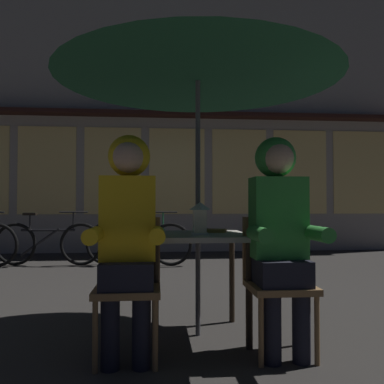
% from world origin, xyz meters
% --- Properties ---
extents(ground_plane, '(60.00, 60.00, 0.00)m').
position_xyz_m(ground_plane, '(0.00, 0.00, 0.00)').
color(ground_plane, '#2D2B28').
extents(cafe_table, '(0.72, 0.72, 0.74)m').
position_xyz_m(cafe_table, '(0.00, 0.00, 0.64)').
color(cafe_table, '#B2AD9E').
rests_on(cafe_table, ground_plane).
extents(patio_umbrella, '(2.10, 2.10, 2.31)m').
position_xyz_m(patio_umbrella, '(0.00, 0.00, 2.06)').
color(patio_umbrella, '#4C4C51').
rests_on(patio_umbrella, ground_plane).
extents(lantern, '(0.11, 0.11, 0.23)m').
position_xyz_m(lantern, '(0.00, -0.12, 0.86)').
color(lantern, white).
rests_on(lantern, cafe_table).
extents(chair_left, '(0.40, 0.40, 0.87)m').
position_xyz_m(chair_left, '(-0.48, -0.37, 0.49)').
color(chair_left, olive).
rests_on(chair_left, ground_plane).
extents(chair_right, '(0.40, 0.40, 0.87)m').
position_xyz_m(chair_right, '(0.48, -0.37, 0.49)').
color(chair_right, olive).
rests_on(chair_right, ground_plane).
extents(person_left_hooded, '(0.45, 0.56, 1.40)m').
position_xyz_m(person_left_hooded, '(-0.48, -0.43, 0.85)').
color(person_left_hooded, black).
rests_on(person_left_hooded, ground_plane).
extents(person_right_hooded, '(0.45, 0.56, 1.40)m').
position_xyz_m(person_right_hooded, '(0.48, -0.43, 0.85)').
color(person_right_hooded, black).
rests_on(person_right_hooded, ground_plane).
extents(shopfront_building, '(10.00, 0.93, 6.20)m').
position_xyz_m(shopfront_building, '(0.11, 5.39, 3.09)').
color(shopfront_building, '#9E9389').
rests_on(shopfront_building, ground_plane).
extents(bicycle_second, '(1.68, 0.19, 0.84)m').
position_xyz_m(bicycle_second, '(-1.97, 3.52, 0.35)').
color(bicycle_second, black).
rests_on(bicycle_second, ground_plane).
extents(bicycle_third, '(1.66, 0.35, 0.84)m').
position_xyz_m(bicycle_third, '(-0.58, 3.40, 0.35)').
color(bicycle_third, black).
rests_on(bicycle_third, ground_plane).
extents(book, '(0.23, 0.19, 0.02)m').
position_xyz_m(book, '(0.13, 0.12, 0.75)').
color(book, olive).
rests_on(book, cafe_table).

